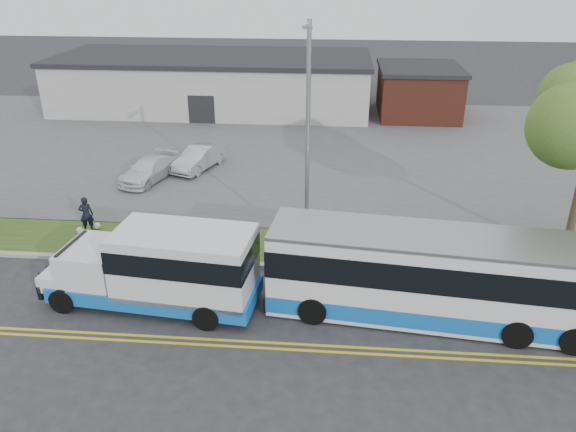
# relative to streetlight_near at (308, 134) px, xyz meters

# --- Properties ---
(ground) EXTENTS (140.00, 140.00, 0.00)m
(ground) POSITION_rel_streetlight_near_xyz_m (-3.00, -2.73, -5.23)
(ground) COLOR #28282B
(ground) RESTS_ON ground
(lane_line_north) EXTENTS (70.00, 0.12, 0.01)m
(lane_line_north) POSITION_rel_streetlight_near_xyz_m (-3.00, -6.58, -5.23)
(lane_line_north) COLOR gold
(lane_line_north) RESTS_ON ground
(lane_line_south) EXTENTS (70.00, 0.12, 0.01)m
(lane_line_south) POSITION_rel_streetlight_near_xyz_m (-3.00, -6.88, -5.23)
(lane_line_south) COLOR gold
(lane_line_south) RESTS_ON ground
(curb) EXTENTS (80.00, 0.30, 0.15)m
(curb) POSITION_rel_streetlight_near_xyz_m (-3.00, -1.63, -5.16)
(curb) COLOR #9E9B93
(curb) RESTS_ON ground
(verge) EXTENTS (80.00, 3.30, 0.10)m
(verge) POSITION_rel_streetlight_near_xyz_m (-3.00, 0.17, -5.18)
(verge) COLOR #254517
(verge) RESTS_ON ground
(parking_lot) EXTENTS (80.00, 25.00, 0.10)m
(parking_lot) POSITION_rel_streetlight_near_xyz_m (-3.00, 14.27, -5.18)
(parking_lot) COLOR #4C4C4F
(parking_lot) RESTS_ON ground
(commercial_building) EXTENTS (25.40, 10.40, 4.35)m
(commercial_building) POSITION_rel_streetlight_near_xyz_m (-9.00, 24.27, -3.05)
(commercial_building) COLOR #9E9E99
(commercial_building) RESTS_ON ground
(brick_wing) EXTENTS (6.30, 7.30, 3.90)m
(brick_wing) POSITION_rel_streetlight_near_xyz_m (7.50, 23.27, -3.27)
(brick_wing) COLOR brown
(brick_wing) RESTS_ON ground
(streetlight_near) EXTENTS (0.35, 1.53, 9.50)m
(streetlight_near) POSITION_rel_streetlight_near_xyz_m (0.00, 0.00, 0.00)
(streetlight_near) COLOR gray
(streetlight_near) RESTS_ON verge
(shuttle_bus) EXTENTS (8.12, 3.36, 3.03)m
(shuttle_bus) POSITION_rel_streetlight_near_xyz_m (-4.83, -4.61, -3.61)
(shuttle_bus) COLOR blue
(shuttle_bus) RESTS_ON ground
(transit_bus) EXTENTS (11.76, 3.89, 3.20)m
(transit_bus) POSITION_rel_streetlight_near_xyz_m (4.69, -4.53, -3.61)
(transit_bus) COLOR silver
(transit_bus) RESTS_ON ground
(pedestrian) EXTENTS (0.71, 0.56, 1.72)m
(pedestrian) POSITION_rel_streetlight_near_xyz_m (-10.12, 0.76, -4.27)
(pedestrian) COLOR black
(pedestrian) RESTS_ON verge
(parked_car_a) EXTENTS (2.72, 4.34, 1.35)m
(parked_car_a) POSITION_rel_streetlight_near_xyz_m (-6.92, 9.42, -4.46)
(parked_car_a) COLOR #ADAFB5
(parked_car_a) RESTS_ON parking_lot
(parked_car_b) EXTENTS (2.88, 4.61, 1.24)m
(parked_car_b) POSITION_rel_streetlight_near_xyz_m (-9.32, 7.37, -4.51)
(parked_car_b) COLOR silver
(parked_car_b) RESTS_ON parking_lot
(grocery_bag_left) EXTENTS (0.32, 0.32, 0.32)m
(grocery_bag_left) POSITION_rel_streetlight_near_xyz_m (-10.42, 0.51, -4.97)
(grocery_bag_left) COLOR white
(grocery_bag_left) RESTS_ON verge
(grocery_bag_right) EXTENTS (0.32, 0.32, 0.32)m
(grocery_bag_right) POSITION_rel_streetlight_near_xyz_m (-9.82, 1.01, -4.97)
(grocery_bag_right) COLOR white
(grocery_bag_right) RESTS_ON verge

